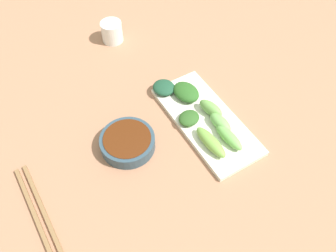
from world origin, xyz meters
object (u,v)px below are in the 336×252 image
at_px(tea_cup, 112,32).
at_px(sauce_bowl, 128,142).
at_px(serving_plate, 206,120).
at_px(chopsticks, 39,212).

bearing_deg(tea_cup, sauce_bowl, -110.25).
bearing_deg(serving_plate, chopsticks, -177.63).
bearing_deg(sauce_bowl, serving_plate, -9.70).
height_order(sauce_bowl, chopsticks, sauce_bowl).
height_order(serving_plate, chopsticks, serving_plate).
xyz_separation_m(serving_plate, tea_cup, (-0.06, 0.39, 0.02)).
distance_m(sauce_bowl, tea_cup, 0.38).
height_order(chopsticks, tea_cup, tea_cup).
relative_size(chopsticks, tea_cup, 3.86).
bearing_deg(chopsticks, sauce_bowl, 11.38).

